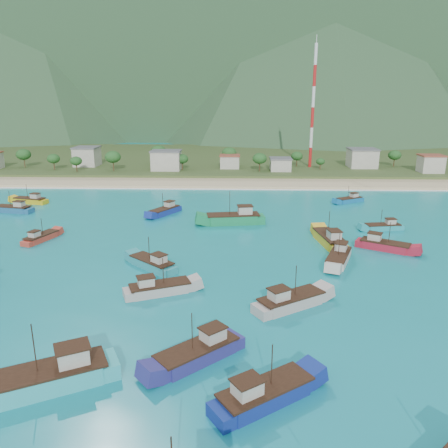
{
  "coord_description": "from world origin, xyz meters",
  "views": [
    {
      "loc": [
        1.27,
        -71.49,
        29.04
      ],
      "look_at": [
        -1.68,
        18.0,
        3.0
      ],
      "focal_mm": 35.0,
      "sensor_mm": 36.0,
      "label": 1
    }
  ],
  "objects_px": {
    "boat_18": "(290,302)",
    "boat_6": "(384,246)",
    "boat_0": "(159,289)",
    "boat_3": "(50,379)",
    "boat_5": "(264,396)",
    "boat_15": "(330,240)",
    "boat_24": "(199,353)",
    "boat_27": "(30,201)",
    "radio_tower": "(313,107)",
    "boat_23": "(153,264)",
    "boat_9": "(383,227)",
    "boat_20": "(14,210)",
    "boat_21": "(165,211)",
    "boat_19": "(234,219)",
    "boat_10": "(350,200)",
    "boat_14": "(41,238)",
    "boat_13": "(339,258)"
  },
  "relations": [
    {
      "from": "boat_5",
      "to": "boat_6",
      "type": "distance_m",
      "value": 53.06
    },
    {
      "from": "boat_10",
      "to": "boat_5",
      "type": "bearing_deg",
      "value": 131.47
    },
    {
      "from": "boat_6",
      "to": "boat_27",
      "type": "height_order",
      "value": "boat_6"
    },
    {
      "from": "boat_0",
      "to": "boat_24",
      "type": "height_order",
      "value": "boat_24"
    },
    {
      "from": "boat_0",
      "to": "boat_21",
      "type": "distance_m",
      "value": 48.03
    },
    {
      "from": "boat_9",
      "to": "boat_20",
      "type": "height_order",
      "value": "boat_20"
    },
    {
      "from": "boat_14",
      "to": "boat_20",
      "type": "relative_size",
      "value": 0.85
    },
    {
      "from": "radio_tower",
      "to": "boat_0",
      "type": "distance_m",
      "value": 127.81
    },
    {
      "from": "boat_13",
      "to": "boat_20",
      "type": "relative_size",
      "value": 1.04
    },
    {
      "from": "boat_0",
      "to": "boat_3",
      "type": "distance_m",
      "value": 23.96
    },
    {
      "from": "boat_6",
      "to": "boat_21",
      "type": "height_order",
      "value": "boat_6"
    },
    {
      "from": "boat_14",
      "to": "boat_0",
      "type": "bearing_deg",
      "value": -20.54
    },
    {
      "from": "radio_tower",
      "to": "boat_19",
      "type": "xyz_separation_m",
      "value": [
        -30.16,
        -79.18,
        -24.16
      ]
    },
    {
      "from": "boat_5",
      "to": "boat_6",
      "type": "bearing_deg",
      "value": 115.7
    },
    {
      "from": "boat_15",
      "to": "boat_19",
      "type": "xyz_separation_m",
      "value": [
        -19.7,
        14.72,
        0.2
      ]
    },
    {
      "from": "boat_0",
      "to": "boat_13",
      "type": "height_order",
      "value": "boat_13"
    },
    {
      "from": "radio_tower",
      "to": "boat_23",
      "type": "distance_m",
      "value": 119.36
    },
    {
      "from": "boat_14",
      "to": "boat_27",
      "type": "bearing_deg",
      "value": 137.77
    },
    {
      "from": "boat_3",
      "to": "boat_24",
      "type": "height_order",
      "value": "boat_3"
    },
    {
      "from": "boat_14",
      "to": "boat_23",
      "type": "relative_size",
      "value": 0.93
    },
    {
      "from": "boat_13",
      "to": "boat_27",
      "type": "bearing_deg",
      "value": -7.59
    },
    {
      "from": "boat_23",
      "to": "boat_27",
      "type": "height_order",
      "value": "boat_23"
    },
    {
      "from": "boat_19",
      "to": "boat_20",
      "type": "xyz_separation_m",
      "value": [
        -58.07,
        8.89,
        -0.41
      ]
    },
    {
      "from": "boat_15",
      "to": "boat_24",
      "type": "relative_size",
      "value": 1.18
    },
    {
      "from": "boat_19",
      "to": "boat_23",
      "type": "distance_m",
      "value": 32.17
    },
    {
      "from": "boat_3",
      "to": "boat_14",
      "type": "distance_m",
      "value": 52.58
    },
    {
      "from": "boat_15",
      "to": "boat_27",
      "type": "height_order",
      "value": "boat_15"
    },
    {
      "from": "boat_18",
      "to": "boat_3",
      "type": "bearing_deg",
      "value": -87.86
    },
    {
      "from": "radio_tower",
      "to": "boat_3",
      "type": "xyz_separation_m",
      "value": [
        -48.63,
        -141.24,
        -24.21
      ]
    },
    {
      "from": "boat_18",
      "to": "boat_6",
      "type": "bearing_deg",
      "value": 107.14
    },
    {
      "from": "boat_10",
      "to": "boat_27",
      "type": "distance_m",
      "value": 91.42
    },
    {
      "from": "boat_5",
      "to": "boat_20",
      "type": "relative_size",
      "value": 1.04
    },
    {
      "from": "boat_21",
      "to": "boat_23",
      "type": "relative_size",
      "value": 1.06
    },
    {
      "from": "boat_3",
      "to": "boat_14",
      "type": "bearing_deg",
      "value": -2.3
    },
    {
      "from": "radio_tower",
      "to": "boat_20",
      "type": "bearing_deg",
      "value": -141.45
    },
    {
      "from": "boat_10",
      "to": "boat_23",
      "type": "distance_m",
      "value": 70.29
    },
    {
      "from": "boat_10",
      "to": "boat_6",
      "type": "bearing_deg",
      "value": 145.76
    },
    {
      "from": "boat_19",
      "to": "boat_27",
      "type": "distance_m",
      "value": 61.34
    },
    {
      "from": "boat_6",
      "to": "radio_tower",
      "type": "bearing_deg",
      "value": -150.51
    },
    {
      "from": "boat_3",
      "to": "boat_5",
      "type": "height_order",
      "value": "boat_3"
    },
    {
      "from": "boat_3",
      "to": "boat_6",
      "type": "xyz_separation_m",
      "value": [
        48.32,
        44.47,
        -0.34
      ]
    },
    {
      "from": "boat_5",
      "to": "boat_10",
      "type": "xyz_separation_m",
      "value": [
        29.4,
        86.95,
        -0.26
      ]
    },
    {
      "from": "boat_5",
      "to": "boat_3",
      "type": "bearing_deg",
      "value": -128.87
    },
    {
      "from": "boat_6",
      "to": "boat_27",
      "type": "bearing_deg",
      "value": -82.84
    },
    {
      "from": "boat_24",
      "to": "boat_27",
      "type": "xyz_separation_m",
      "value": [
        -54.87,
        75.56,
        -0.14
      ]
    },
    {
      "from": "boat_15",
      "to": "boat_18",
      "type": "relative_size",
      "value": 1.11
    },
    {
      "from": "boat_5",
      "to": "boat_15",
      "type": "relative_size",
      "value": 0.88
    },
    {
      "from": "boat_6",
      "to": "boat_15",
      "type": "distance_m",
      "value": 10.54
    },
    {
      "from": "boat_15",
      "to": "boat_10",
      "type": "bearing_deg",
      "value": 61.8
    },
    {
      "from": "boat_0",
      "to": "boat_19",
      "type": "bearing_deg",
      "value": 141.37
    }
  ]
}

